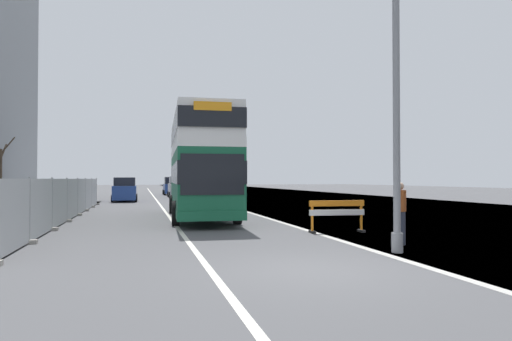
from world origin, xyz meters
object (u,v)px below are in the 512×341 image
object	(u,v)px
double_decker_bus	(200,165)
car_receding_mid	(178,188)
roadworks_barrier	(337,212)
pedestrian_at_kerb	(400,213)
car_receding_far	(172,187)
car_oncoming_near	(125,190)
lamppost_foreground	(396,74)

from	to	relation	value
double_decker_bus	car_receding_mid	bearing A→B (deg)	87.73
roadworks_barrier	car_receding_mid	bearing A→B (deg)	95.18
pedestrian_at_kerb	roadworks_barrier	bearing A→B (deg)	98.92
double_decker_bus	car_receding_mid	world-z (taller)	double_decker_bus
car_receding_far	car_receding_mid	bearing A→B (deg)	-88.95
double_decker_bus	roadworks_barrier	bearing A→B (deg)	-61.52
roadworks_barrier	car_receding_mid	world-z (taller)	car_receding_mid
car_receding_far	pedestrian_at_kerb	size ratio (longest dim) A/B	2.43
car_oncoming_near	pedestrian_at_kerb	world-z (taller)	car_oncoming_near
car_receding_mid	car_receding_far	world-z (taller)	car_receding_mid
roadworks_barrier	car_receding_mid	xyz separation A→B (m)	(-2.90, 31.95, 0.28)
car_receding_far	double_decker_bus	bearing A→B (deg)	-91.48
car_oncoming_near	roadworks_barrier	bearing A→B (deg)	-72.12
car_oncoming_near	car_receding_mid	distance (m)	8.94
lamppost_foreground	car_receding_mid	xyz separation A→B (m)	(-2.57, 36.29, -3.56)
roadworks_barrier	car_oncoming_near	bearing A→B (deg)	107.88
car_receding_mid	car_receding_far	size ratio (longest dim) A/B	0.98
lamppost_foreground	roadworks_barrier	size ratio (longest dim) A/B	4.81
double_decker_bus	roadworks_barrier	size ratio (longest dim) A/B	5.67
lamppost_foreground	car_oncoming_near	world-z (taller)	lamppost_foreground
roadworks_barrier	car_receding_mid	size ratio (longest dim) A/B	0.47
car_receding_mid	pedestrian_at_kerb	world-z (taller)	car_receding_mid
roadworks_barrier	car_receding_far	distance (m)	39.74
lamppost_foreground	double_decker_bus	bearing A→B (deg)	107.15
pedestrian_at_kerb	lamppost_foreground	bearing A→B (deg)	-125.14
lamppost_foreground	roadworks_barrier	bearing A→B (deg)	85.65
double_decker_bus	lamppost_foreground	world-z (taller)	lamppost_foreground
double_decker_bus	pedestrian_at_kerb	distance (m)	11.33
roadworks_barrier	car_receding_far	xyz separation A→B (m)	(-3.04, 39.63, 0.25)
double_decker_bus	car_receding_far	bearing A→B (deg)	88.52
double_decker_bus	roadworks_barrier	distance (m)	8.34
lamppost_foreground	roadworks_barrier	distance (m)	5.81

